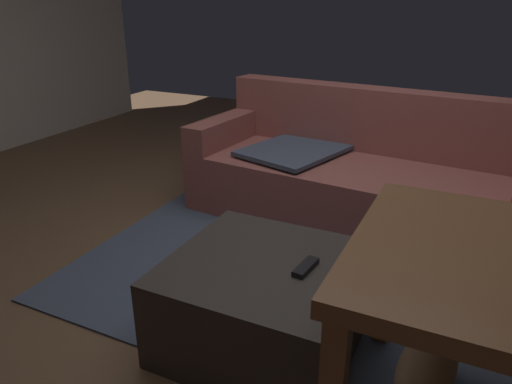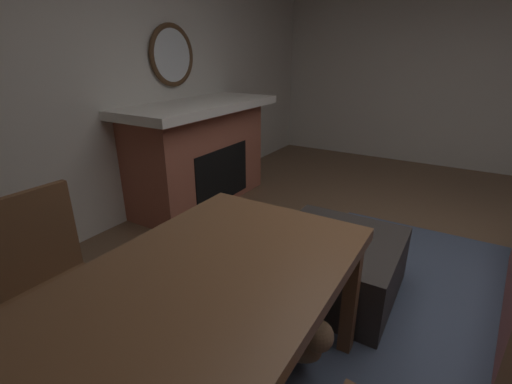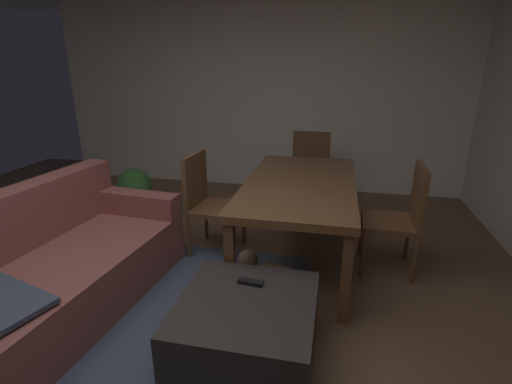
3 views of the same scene
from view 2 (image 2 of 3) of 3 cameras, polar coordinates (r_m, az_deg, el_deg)
name	(u,v)px [view 2 (image 2 of 3)]	position (r m, az deg, el deg)	size (l,w,h in m)	color
floor	(423,308)	(2.65, 25.14, -16.33)	(8.47, 8.47, 0.00)	brown
wall_back_fireplace_side	(114,86)	(3.52, -21.68, 15.49)	(7.46, 0.12, 2.52)	beige
wall_left	(478,75)	(5.70, 31.92, 15.59)	(0.12, 5.85, 2.52)	beige
area_rug	(447,327)	(2.55, 28.11, -18.47)	(2.60, 2.00, 0.01)	#3D475B
fireplace	(200,153)	(3.83, -8.90, 6.16)	(1.80, 0.76, 1.07)	#9E5642
round_wall_mirror	(172,56)	(3.89, -13.23, 20.42)	(0.60, 0.05, 0.60)	#4C331E
ottoman_coffee_table	(336,265)	(2.51, 12.58, -11.24)	(0.80, 0.78, 0.41)	#2D2826
tv_remote	(331,249)	(2.24, 11.90, -8.83)	(0.05, 0.16, 0.02)	black
dining_table	(179,313)	(1.38, -12.13, -18.40)	(1.76, 0.92, 0.74)	brown
dining_chair_south	(50,275)	(2.05, -29.96, -11.41)	(0.45, 0.45, 0.93)	brown
small_dog	(287,334)	(2.00, 5.01, -21.69)	(0.27, 0.53, 0.29)	#8C6B4C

